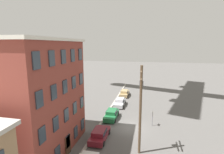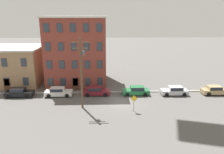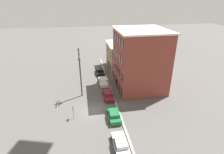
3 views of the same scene
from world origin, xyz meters
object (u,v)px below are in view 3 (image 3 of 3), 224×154
(car_black, at_px, (100,71))
(caution_sign, at_px, (73,110))
(car_maroon, at_px, (108,94))
(car_green, at_px, (114,115))
(utility_pole, at_px, (80,70))
(car_silver, at_px, (121,144))
(car_white, at_px, (103,81))

(car_black, height_order, caution_sign, caution_sign)
(car_maroon, bearing_deg, caution_sign, -50.69)
(car_black, relative_size, car_green, 1.00)
(car_maroon, distance_m, utility_pole, 7.22)
(car_green, bearing_deg, car_black, -179.42)
(car_maroon, distance_m, car_green, 6.67)
(caution_sign, relative_size, utility_pole, 0.24)
(car_maroon, relative_size, car_silver, 1.00)
(utility_pole, bearing_deg, car_white, 132.21)
(caution_sign, bearing_deg, car_white, 151.07)
(car_green, bearing_deg, car_maroon, 179.40)
(car_white, bearing_deg, caution_sign, -28.93)
(car_maroon, bearing_deg, car_silver, -1.50)
(car_black, relative_size, car_white, 1.00)
(car_silver, height_order, utility_pole, utility_pole)
(car_maroon, distance_m, caution_sign, 8.57)
(car_white, height_order, car_green, same)
(car_silver, bearing_deg, utility_pole, -162.03)
(car_silver, bearing_deg, caution_sign, -140.58)
(caution_sign, distance_m, utility_pole, 8.27)
(car_black, height_order, utility_pole, utility_pole)
(utility_pole, bearing_deg, car_maroon, 71.65)
(car_black, distance_m, car_white, 6.30)
(caution_sign, bearing_deg, car_green, 79.07)
(car_white, bearing_deg, car_green, 0.68)
(car_black, relative_size, caution_sign, 1.85)
(car_maroon, height_order, caution_sign, caution_sign)
(car_silver, distance_m, utility_pole, 16.20)
(utility_pole, bearing_deg, caution_sign, -11.83)
(car_white, distance_m, caution_sign, 13.21)
(car_white, xyz_separation_m, caution_sign, (11.54, -6.38, 0.83))
(caution_sign, bearing_deg, car_maroon, 129.31)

